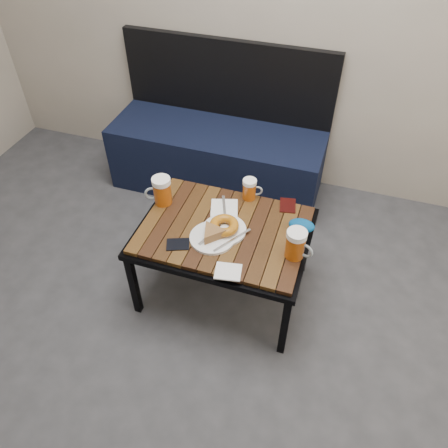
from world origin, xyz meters
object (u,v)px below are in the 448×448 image
(plate_pie, at_px, (212,235))
(passport_navy, at_px, (178,244))
(beer_mug_centre, at_px, (250,189))
(plate_bagel, at_px, (224,227))
(cafe_table, at_px, (224,234))
(beer_mug_right, at_px, (296,244))
(knit_pouch, at_px, (302,225))
(beer_mug_left, at_px, (162,191))
(bench, at_px, (218,152))
(passport_burgundy, at_px, (288,205))

(plate_pie, relative_size, passport_navy, 2.04)
(beer_mug_centre, relative_size, plate_bagel, 0.43)
(cafe_table, relative_size, passport_navy, 7.86)
(beer_mug_centre, bearing_deg, plate_bagel, -116.98)
(plate_bagel, bearing_deg, passport_navy, -138.94)
(beer_mug_right, height_order, passport_navy, beer_mug_right)
(beer_mug_right, xyz_separation_m, knit_pouch, (-0.00, 0.18, -0.05))
(beer_mug_left, bearing_deg, beer_mug_right, 144.49)
(beer_mug_centre, relative_size, beer_mug_right, 0.78)
(beer_mug_left, distance_m, beer_mug_centre, 0.45)
(beer_mug_right, height_order, knit_pouch, beer_mug_right)
(cafe_table, xyz_separation_m, beer_mug_centre, (0.06, 0.26, 0.10))
(knit_pouch, bearing_deg, plate_pie, -153.63)
(beer_mug_left, distance_m, plate_bagel, 0.39)
(plate_bagel, bearing_deg, knit_pouch, 19.62)
(bench, relative_size, knit_pouch, 11.02)
(beer_mug_centre, bearing_deg, cafe_table, -119.03)
(cafe_table, xyz_separation_m, passport_burgundy, (0.26, 0.26, 0.05))
(beer_mug_centre, distance_m, passport_burgundy, 0.21)
(bench, relative_size, beer_mug_centre, 12.06)
(cafe_table, bearing_deg, passport_navy, -134.66)
(beer_mug_left, xyz_separation_m, passport_burgundy, (0.62, 0.17, -0.07))
(bench, distance_m, plate_pie, 1.05)
(cafe_table, height_order, plate_pie, plate_pie)
(plate_pie, bearing_deg, beer_mug_right, 2.34)
(bench, xyz_separation_m, passport_navy, (0.16, -1.06, 0.20))
(bench, distance_m, passport_navy, 1.09)
(bench, bearing_deg, passport_burgundy, -46.60)
(bench, bearing_deg, beer_mug_left, -92.07)
(knit_pouch, bearing_deg, passport_burgundy, 122.94)
(beer_mug_left, distance_m, knit_pouch, 0.72)
(beer_mug_right, relative_size, knit_pouch, 1.17)
(beer_mug_right, bearing_deg, beer_mug_centre, 149.76)
(beer_mug_centre, bearing_deg, beer_mug_left, -174.30)
(passport_navy, bearing_deg, beer_mug_right, 79.98)
(passport_navy, bearing_deg, beer_mug_centre, 131.40)
(cafe_table, xyz_separation_m, knit_pouch, (0.36, 0.11, 0.07))
(beer_mug_centre, bearing_deg, bench, 104.74)
(beer_mug_centre, height_order, plate_bagel, beer_mug_centre)
(bench, relative_size, cafe_table, 1.67)
(plate_pie, bearing_deg, plate_bagel, 61.54)
(beer_mug_left, height_order, plate_pie, beer_mug_left)
(passport_burgundy, relative_size, knit_pouch, 0.88)
(beer_mug_left, height_order, knit_pouch, beer_mug_left)
(beer_mug_centre, relative_size, passport_burgundy, 1.04)
(plate_bagel, bearing_deg, bench, 110.55)
(beer_mug_centre, xyz_separation_m, passport_burgundy, (0.21, -0.00, -0.06))
(plate_pie, relative_size, knit_pouch, 1.72)
(beer_mug_left, distance_m, plate_pie, 0.38)
(bench, relative_size, beer_mug_left, 9.14)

